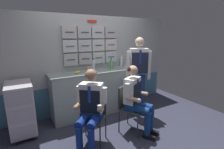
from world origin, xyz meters
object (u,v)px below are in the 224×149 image
(water_bottle_blue_cap, at_px, (93,65))
(crew_member_left, at_px, (90,106))
(service_trolley, at_px, (21,108))
(folding_chair_left, at_px, (94,111))
(snack_banana, at_px, (77,72))
(crew_member_right, at_px, (137,97))
(coffee_cup_spare, at_px, (126,66))
(crew_member_standing, at_px, (139,70))
(folding_chair_right, at_px, (128,103))

(water_bottle_blue_cap, bearing_deg, crew_member_left, -117.08)
(service_trolley, relative_size, folding_chair_left, 1.12)
(folding_chair_left, xyz_separation_m, snack_banana, (0.05, 0.89, 0.47))
(crew_member_right, xyz_separation_m, snack_banana, (-0.70, 1.05, 0.32))
(crew_member_right, bearing_deg, folding_chair_left, 168.44)
(coffee_cup_spare, bearing_deg, crew_member_right, -114.76)
(snack_banana, bearing_deg, coffee_cup_spare, -1.54)
(crew_member_standing, distance_m, snack_banana, 1.29)
(folding_chair_left, relative_size, crew_member_right, 0.68)
(crew_member_standing, bearing_deg, crew_member_left, -158.40)
(service_trolley, xyz_separation_m, water_bottle_blue_cap, (1.43, 0.10, 0.60))
(folding_chair_left, distance_m, snack_banana, 1.01)
(folding_chair_left, height_order, folding_chair_right, same)
(crew_member_standing, bearing_deg, folding_chair_right, -143.20)
(folding_chair_right, relative_size, crew_member_standing, 0.50)
(folding_chair_right, xyz_separation_m, snack_banana, (-0.62, 0.91, 0.47))
(coffee_cup_spare, bearing_deg, folding_chair_left, -144.85)
(folding_chair_left, relative_size, crew_member_left, 0.68)
(service_trolley, distance_m, crew_member_right, 2.01)
(crew_member_right, distance_m, snack_banana, 1.30)
(crew_member_left, xyz_separation_m, water_bottle_blue_cap, (0.51, 1.00, 0.42))
(folding_chair_left, bearing_deg, crew_member_right, -11.56)
(folding_chair_right, height_order, crew_member_right, crew_member_right)
(crew_member_left, height_order, coffee_cup_spare, crew_member_left)
(crew_member_left, bearing_deg, folding_chair_right, 7.97)
(crew_member_standing, bearing_deg, water_bottle_blue_cap, 151.06)
(service_trolley, height_order, crew_member_standing, crew_member_standing)
(coffee_cup_spare, bearing_deg, snack_banana, 178.46)
(crew_member_right, relative_size, coffee_cup_spare, 16.64)
(crew_member_standing, xyz_separation_m, coffee_cup_spare, (-0.02, 0.45, 0.00))
(folding_chair_right, bearing_deg, crew_member_right, -61.35)
(folding_chair_left, bearing_deg, crew_member_standing, 18.37)
(water_bottle_blue_cap, height_order, coffee_cup_spare, water_bottle_blue_cap)
(folding_chair_right, bearing_deg, service_trolley, 154.99)
(folding_chair_left, bearing_deg, coffee_cup_spare, 35.15)
(crew_member_left, bearing_deg, service_trolley, 135.36)
(folding_chair_right, bearing_deg, folding_chair_left, 178.98)
(water_bottle_blue_cap, distance_m, snack_banana, 0.37)
(folding_chair_left, height_order, snack_banana, snack_banana)
(snack_banana, bearing_deg, service_trolley, -173.92)
(service_trolley, relative_size, water_bottle_blue_cap, 3.38)
(folding_chair_left, height_order, crew_member_left, crew_member_left)
(crew_member_right, relative_size, crew_member_standing, 0.73)
(crew_member_left, bearing_deg, crew_member_standing, 21.60)
(crew_member_left, bearing_deg, crew_member_right, -2.17)
(folding_chair_right, distance_m, coffee_cup_spare, 1.14)
(folding_chair_right, height_order, coffee_cup_spare, coffee_cup_spare)
(coffee_cup_spare, relative_size, snack_banana, 0.43)
(service_trolley, relative_size, snack_banana, 5.46)
(folding_chair_right, distance_m, crew_member_standing, 0.86)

